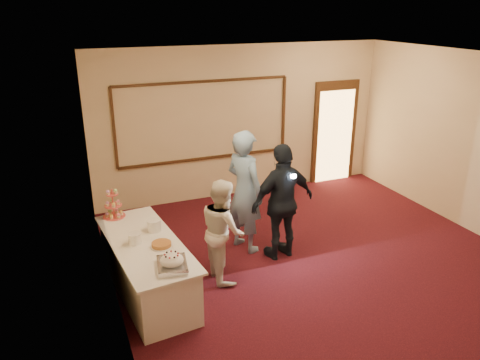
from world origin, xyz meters
name	(u,v)px	position (x,y,z in m)	size (l,w,h in m)	color
floor	(334,275)	(0.00, 0.00, 0.00)	(7.00, 7.00, 0.00)	black
room_walls	(345,141)	(0.00, 0.00, 2.03)	(6.04, 7.04, 3.02)	beige
wall_molding	(204,121)	(-0.80, 3.47, 1.60)	(3.45, 0.04, 1.55)	black
doorway	(334,133)	(2.15, 3.45, 1.08)	(1.05, 0.07, 2.20)	black
buffet_table	(147,267)	(-2.58, 0.60, 0.39)	(1.07, 2.25, 0.77)	silver
pavlova_tray	(172,262)	(-2.40, -0.16, 0.85)	(0.40, 0.52, 0.18)	silver
cupcake_stand	(113,206)	(-2.84, 1.55, 0.94)	(0.32, 0.32, 0.48)	#CF4F4A
plate_stack_a	(135,238)	(-2.70, 0.61, 0.84)	(0.17, 0.17, 0.14)	white
plate_stack_b	(154,225)	(-2.39, 0.88, 0.85)	(0.20, 0.20, 0.16)	white
tart	(162,245)	(-2.40, 0.39, 0.80)	(0.29, 0.29, 0.06)	white
man	(245,191)	(-0.87, 1.27, 0.98)	(0.71, 0.47, 1.95)	#759CC5
woman	(223,230)	(-1.49, 0.60, 0.74)	(0.72, 0.56, 1.48)	beige
guest	(283,202)	(-0.44, 0.82, 0.91)	(1.06, 0.44, 1.81)	black
camera_flash	(293,176)	(-0.39, 0.62, 1.38)	(0.07, 0.04, 0.05)	white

